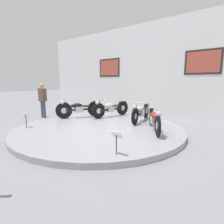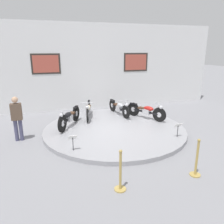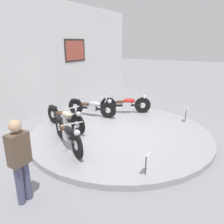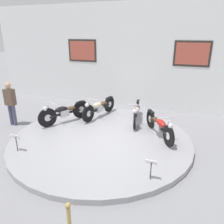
{
  "view_description": "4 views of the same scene",
  "coord_description": "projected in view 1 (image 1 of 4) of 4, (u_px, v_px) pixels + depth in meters",
  "views": [
    {
      "loc": [
        3.85,
        -4.4,
        1.64
      ],
      "look_at": [
        0.22,
        0.43,
        0.61
      ],
      "focal_mm": 28.0,
      "sensor_mm": 36.0,
      "label": 1
    },
    {
      "loc": [
        -2.51,
        -7.82,
        3.17
      ],
      "look_at": [
        -0.11,
        -0.03,
        0.81
      ],
      "focal_mm": 35.0,
      "sensor_mm": 36.0,
      "label": 2
    },
    {
      "loc": [
        -5.65,
        -2.99,
        2.83
      ],
      "look_at": [
        0.22,
        0.44,
        0.63
      ],
      "focal_mm": 35.0,
      "sensor_mm": 36.0,
      "label": 3
    },
    {
      "loc": [
        2.41,
        -5.72,
        3.23
      ],
      "look_at": [
        0.24,
        0.36,
        0.88
      ],
      "focal_mm": 35.0,
      "sensor_mm": 36.0,
      "label": 4
    }
  ],
  "objects": [
    {
      "name": "display_platform",
      "position": [
        99.0,
        128.0,
        6.01
      ],
      "size": [
        5.57,
        5.57,
        0.15
      ],
      "primitive_type": "cylinder",
      "color": "#99999E",
      "rests_on": "ground_plane"
    },
    {
      "name": "motorcycle_red",
      "position": [
        154.0,
        118.0,
        5.43
      ],
      "size": [
        1.1,
        1.7,
        0.79
      ],
      "color": "black",
      "rests_on": "display_platform"
    },
    {
      "name": "info_placard_front_left",
      "position": [
        26.0,
        117.0,
        5.78
      ],
      "size": [
        0.26,
        0.11,
        0.51
      ],
      "color": "#333338",
      "rests_on": "display_platform"
    },
    {
      "name": "back_wall",
      "position": [
        149.0,
        70.0,
        8.61
      ],
      "size": [
        14.0,
        0.22,
        4.46
      ],
      "color": "white",
      "rests_on": "ground_plane"
    },
    {
      "name": "motorcycle_black",
      "position": [
        79.0,
        108.0,
        7.45
      ],
      "size": [
        1.06,
        1.78,
        0.81
      ],
      "color": "black",
      "rests_on": "display_platform"
    },
    {
      "name": "motorcycle_silver",
      "position": [
        141.0,
        112.0,
        6.74
      ],
      "size": [
        0.54,
        1.94,
        0.78
      ],
      "color": "black",
      "rests_on": "display_platform"
    },
    {
      "name": "ground_plane",
      "position": [
        100.0,
        130.0,
        6.02
      ],
      "size": [
        60.0,
        60.0,
        0.0
      ],
      "primitive_type": "plane",
      "color": "gray"
    },
    {
      "name": "motorcycle_cream",
      "position": [
        110.0,
        108.0,
        7.62
      ],
      "size": [
        0.64,
        1.95,
        0.8
      ],
      "color": "black",
      "rests_on": "display_platform"
    },
    {
      "name": "info_placard_front_centre",
      "position": [
        116.0,
        138.0,
        3.59
      ],
      "size": [
        0.26,
        0.11,
        0.51
      ],
      "color": "#333338",
      "rests_on": "display_platform"
    },
    {
      "name": "visitor_standing",
      "position": [
        43.0,
        99.0,
        8.05
      ],
      "size": [
        0.36,
        0.22,
        1.6
      ],
      "color": "#4C4C6B",
      "rests_on": "ground_plane"
    }
  ]
}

